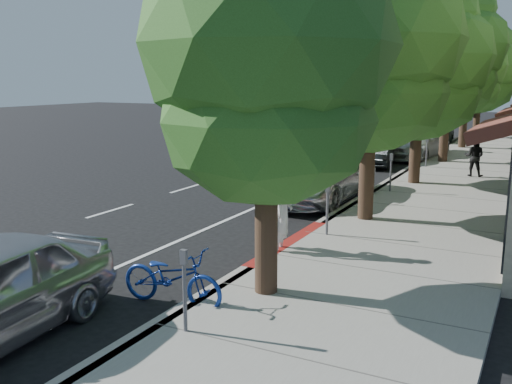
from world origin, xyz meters
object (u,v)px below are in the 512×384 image
Objects in this scene: street_tree_0 at (267,52)px; street_tree_5 at (481,68)px; street_tree_2 at (420,59)px; dark_sedan at (377,150)px; pedestrian at (474,156)px; bicycle at (172,277)px; street_tree_3 at (450,48)px; dark_suv_far at (435,127)px; silver_suv at (316,177)px; cyclist at (282,213)px; street_tree_4 at (467,68)px; street_tree_1 at (372,44)px; white_pickup at (417,143)px.

street_tree_0 is 30.00m from street_tree_5.
street_tree_2 reaches higher than street_tree_0.
street_tree_2 is 6.46m from dark_sedan.
bicycle is at bearing 82.58° from pedestrian.
street_tree_2 is 6.03m from street_tree_3.
dark_sedan is at bearing -99.58° from dark_suv_far.
street_tree_3 is 1.53× the size of silver_suv.
cyclist is 1.27× the size of pedestrian.
street_tree_5 is at bearing -4.67° from bicycle.
dark_sedan is 4.84m from pedestrian.
cyclist is at bearing -92.19° from street_tree_4.
dark_sedan is (-2.63, -13.50, -3.80)m from street_tree_5.
street_tree_0 is 4.10m from bicycle.
silver_suv is (-2.26, -3.84, -3.74)m from street_tree_2.
silver_suv is at bearing 61.18° from pedestrian.
silver_suv is (-2.26, -9.84, -4.36)m from street_tree_3.
silver_suv reaches higher than bicycle.
cyclist is (-0.83, -15.58, -4.15)m from street_tree_3.
street_tree_3 is 1.18× the size of street_tree_4.
street_tree_5 is (0.00, 12.00, -0.64)m from street_tree_3.
street_tree_2 is at bearing 90.00° from street_tree_1.
dark_suv_far is at bearing 101.47° from white_pickup.
street_tree_3 is 5.43× the size of pedestrian.
street_tree_3 reaches higher than bicycle.
street_tree_1 is 1.03× the size of street_tree_5.
white_pickup is (-1.52, 13.64, -3.96)m from street_tree_1.
street_tree_2 reaches higher than white_pickup.
silver_suv is at bearing -95.09° from dark_sedan.
street_tree_0 is 4.18m from cyclist.
street_tree_1 is 1.87× the size of dark_sedan.
bicycle is 28.53m from dark_suv_far.
bicycle is 0.36× the size of silver_suv.
silver_suv is 7.42m from pedestrian.
street_tree_5 is (0.00, 18.00, -0.02)m from street_tree_2.
street_tree_4 is at bearing -66.24° from dark_suv_far.
street_tree_0 is at bearing -90.00° from street_tree_1.
bicycle is at bearing -93.91° from street_tree_3.
street_tree_3 is 1.11× the size of street_tree_5.
street_tree_5 is 3.82× the size of bicycle.
street_tree_4 is (0.00, 24.00, 0.10)m from street_tree_0.
cyclist is at bearing -93.79° from dark_suv_far.
street_tree_0 is at bearing -90.00° from street_tree_5.
street_tree_4 is at bearing 90.00° from street_tree_2.
pedestrian is (3.03, 15.41, 0.40)m from bicycle.
street_tree_2 is 13.66m from bicycle.
street_tree_0 reaches higher than bicycle.
dark_suv_far is (0.20, 19.36, 0.15)m from silver_suv.
street_tree_2 is at bearing -71.22° from white_pickup.
street_tree_4 is at bearing -15.29° from cyclist.
cyclist is at bearing -80.17° from white_pickup.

